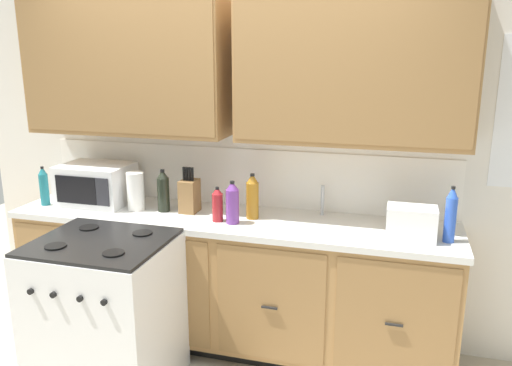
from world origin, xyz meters
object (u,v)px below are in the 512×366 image
bottle_violet (232,203)px  bottle_teal (44,186)px  knife_block (189,195)px  paper_towel_roll (136,191)px  microwave (96,184)px  bottle_blue (451,215)px  stove_range (106,315)px  bottle_amber (252,197)px  bottle_red (218,204)px  toaster (411,223)px  bottle_dark (163,191)px

bottle_violet → bottle_teal: (-1.40, 0.02, 0.00)m
knife_block → paper_towel_roll: size_ratio=1.19×
microwave → bottle_blue: 2.36m
stove_range → bottle_amber: (0.71, 0.65, 0.61)m
bottle_amber → bottle_teal: bearing=-175.6°
bottle_red → paper_towel_roll: bearing=172.8°
toaster → knife_block: 1.43m
paper_towel_roll → knife_block: bearing=8.0°
bottle_dark → bottle_amber: bottle_amber is taller
toaster → bottle_red: size_ratio=1.24×
bottle_amber → bottle_blue: bearing=-4.9°
bottle_teal → bottle_red: bearing=-0.1°
paper_towel_roll → bottle_violet: (0.72, -0.09, 0.00)m
bottle_dark → bottle_red: (0.42, -0.10, -0.03)m
knife_block → paper_towel_roll: bearing=-172.0°
stove_range → bottle_amber: 1.14m
bottle_blue → bottle_teal: bearing=-179.7°
bottle_blue → knife_block: bearing=175.9°
knife_block → bottle_red: knife_block is taller
paper_towel_roll → bottle_amber: bearing=2.7°
knife_block → bottle_red: 0.28m
microwave → bottle_teal: 0.36m
bottle_blue → bottle_dark: size_ratio=1.13×
toaster → bottle_violet: size_ratio=1.02×
knife_block → microwave: bearing=179.1°
knife_block → bottle_teal: size_ratio=1.12×
toaster → bottle_red: (-1.18, -0.01, 0.01)m
knife_block → paper_towel_roll: knife_block is taller
stove_range → knife_block: bearing=67.8°
stove_range → microwave: microwave is taller
microwave → bottle_blue: bearing=-3.1°
microwave → bottle_blue: bottle_blue is taller
bottle_dark → bottle_violet: (0.53, -0.11, -0.01)m
toaster → knife_block: bearing=175.3°
bottle_red → bottle_violet: bearing=-7.1°
stove_range → bottle_teal: size_ratio=3.43×
knife_block → bottle_dark: 0.18m
bottle_blue → bottle_red: (-1.39, -0.01, -0.05)m
bottle_violet → knife_block: bearing=157.8°
toaster → bottle_blue: bearing=0.7°
knife_block → bottle_teal: (-1.04, -0.13, 0.02)m
paper_towel_roll → bottle_red: size_ratio=1.16×
bottle_blue → bottle_red: bottle_blue is taller
bottle_red → bottle_violet: bottle_violet is taller
bottle_blue → paper_towel_roll: bearing=178.2°
knife_block → stove_range: bearing=-112.2°
knife_block → bottle_dark: (-0.18, -0.03, 0.03)m
bottle_violet → bottle_blue: bearing=1.2°
toaster → bottle_amber: bottle_amber is taller
bottle_blue → bottle_teal: bottle_blue is taller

